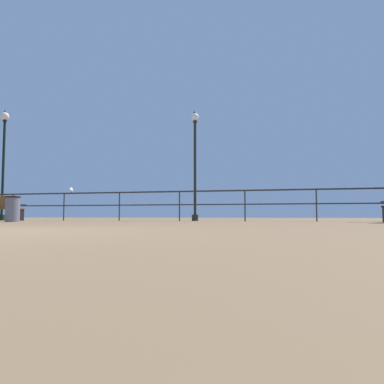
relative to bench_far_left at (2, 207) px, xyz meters
The scene contains 6 objects.
pier_railing 6.57m from the bench_far_left, ahead, with size 18.15×0.05×1.05m.
bench_far_left is the anchor object (origin of this frame).
lamppost_left 2.72m from the bench_far_left, 131.54° to the left, with size 0.33×0.33×4.52m.
lamppost_center 7.31m from the bench_far_left, ahead, with size 0.28×0.28×3.93m.
seagull_on_rail 2.49m from the bench_far_left, 21.97° to the left, with size 0.28×0.43×0.22m.
trash_bin 3.20m from the bench_far_left, 43.64° to the right, with size 0.42×0.42×0.74m.
Camera 1 is at (3.37, -3.15, 0.18)m, focal length 33.77 mm.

